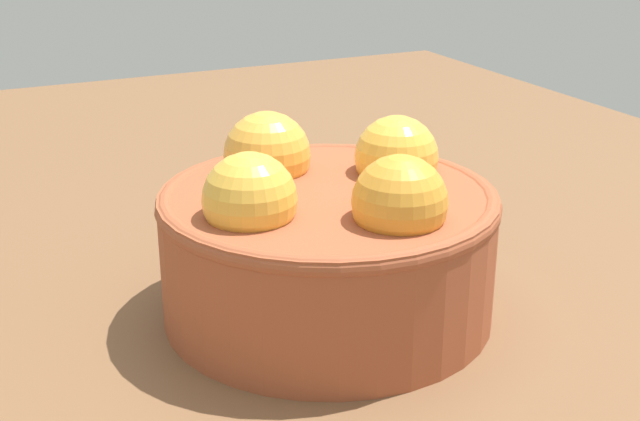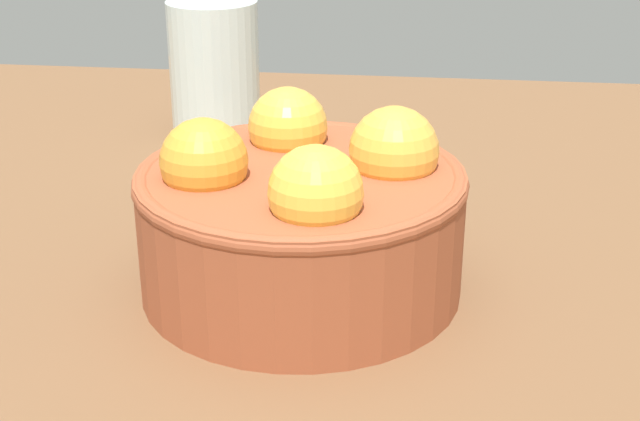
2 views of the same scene
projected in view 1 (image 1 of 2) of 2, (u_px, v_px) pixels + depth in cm
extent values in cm
cube|color=brown|center=(328.00, 352.00, 46.30)|extent=(120.60, 86.93, 4.91)
cylinder|color=#9E4C2D|center=(328.00, 254.00, 44.23)|extent=(16.86, 16.86, 6.61)
torus|color=#9E4C2D|center=(328.00, 200.00, 43.19)|extent=(17.06, 17.06, 1.00)
sphere|color=yellow|center=(396.00, 157.00, 45.75)|extent=(4.44, 4.44, 4.44)
sphere|color=#F6AD3E|center=(267.00, 155.00, 46.13)|extent=(4.65, 4.65, 4.65)
sphere|color=#F1B53E|center=(250.00, 199.00, 39.76)|extent=(4.41, 4.41, 4.41)
sphere|color=gold|center=(400.00, 203.00, 39.37)|extent=(4.42, 4.42, 4.42)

